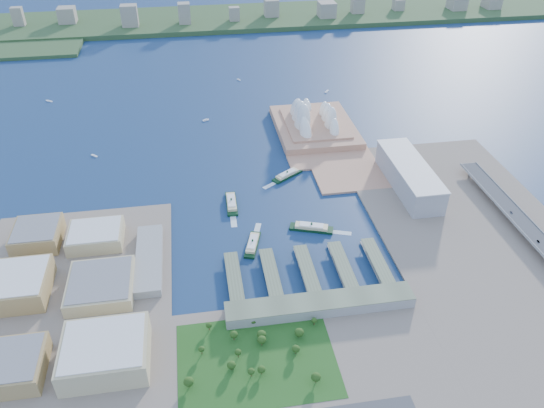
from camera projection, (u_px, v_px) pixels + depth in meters
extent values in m
plane|color=#0F2047|center=(283.00, 235.00, 669.25)|extent=(3000.00, 3000.00, 0.00)
cube|color=#7A6B5E|center=(65.00, 319.00, 550.06)|extent=(220.00, 390.00, 3.00)
cube|color=#7A6B5E|center=(323.00, 369.00, 497.51)|extent=(720.00, 180.00, 3.00)
cube|color=#7A6B5E|center=(480.00, 240.00, 659.29)|extent=(240.00, 500.00, 3.00)
cube|color=tan|center=(319.00, 135.00, 894.13)|extent=(135.00, 220.00, 3.00)
cube|color=#2D4926|center=(221.00, 19.00, 1463.36)|extent=(2200.00, 260.00, 12.00)
cube|color=gray|center=(409.00, 176.00, 748.41)|extent=(45.00, 155.00, 35.00)
cube|color=gray|center=(320.00, 305.00, 556.27)|extent=(200.00, 28.00, 12.00)
imported|color=slate|center=(538.00, 241.00, 634.21)|extent=(1.52, 4.37, 1.44)
imported|color=slate|center=(511.00, 212.00, 683.66)|extent=(1.85, 4.56, 1.32)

